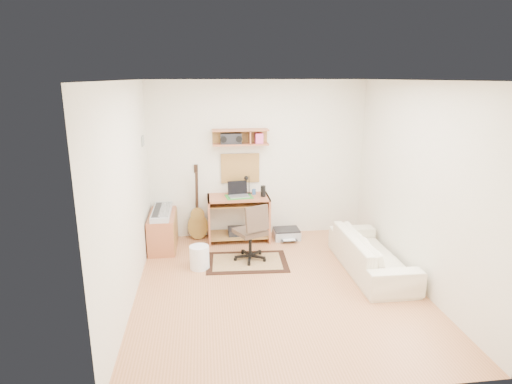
{
  "coord_description": "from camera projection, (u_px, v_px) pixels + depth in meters",
  "views": [
    {
      "loc": [
        -0.9,
        -4.99,
        2.64
      ],
      "look_at": [
        -0.15,
        1.05,
        1.0
      ],
      "focal_mm": 30.1,
      "sensor_mm": 36.0,
      "label": 1
    }
  ],
  "objects": [
    {
      "name": "printer",
      "position": [
        286.0,
        234.0,
        7.22
      ],
      "size": [
        0.44,
        0.34,
        0.16
      ],
      "primitive_type": "cube",
      "rotation": [
        0.0,
        0.0,
        0.02
      ],
      "color": "#A5A8AA",
      "rests_on": "floor"
    },
    {
      "name": "sofa",
      "position": [
        372.0,
        247.0,
        5.95
      ],
      "size": [
        0.52,
        1.79,
        0.7
      ],
      "primitive_type": "imported",
      "rotation": [
        0.0,
        0.0,
        1.57
      ],
      "color": "beige",
      "rests_on": "floor"
    },
    {
      "name": "cabinet",
      "position": [
        163.0,
        231.0,
        6.8
      ],
      "size": [
        0.4,
        0.9,
        0.55
      ],
      "primitive_type": "cube",
      "color": "#B3643F",
      "rests_on": "floor"
    },
    {
      "name": "pencil_cup",
      "position": [
        254.0,
        192.0,
        7.11
      ],
      "size": [
        0.06,
        0.06,
        0.09
      ],
      "primitive_type": "cylinder",
      "color": "#2F568E",
      "rests_on": "desk"
    },
    {
      "name": "ceiling",
      "position": [
        280.0,
        80.0,
        4.9
      ],
      "size": [
        3.6,
        4.0,
        0.01
      ],
      "primitive_type": "cube",
      "color": "white",
      "rests_on": "ground"
    },
    {
      "name": "desk_lamp",
      "position": [
        249.0,
        185.0,
        7.11
      ],
      "size": [
        0.11,
        0.11,
        0.32
      ],
      "primitive_type": null,
      "color": "black",
      "rests_on": "desk"
    },
    {
      "name": "laptop",
      "position": [
        239.0,
        190.0,
        6.94
      ],
      "size": [
        0.36,
        0.36,
        0.25
      ],
      "primitive_type": null,
      "rotation": [
        0.0,
        0.0,
        0.12
      ],
      "color": "silver",
      "rests_on": "desk"
    },
    {
      "name": "boombox",
      "position": [
        231.0,
        139.0,
        6.88
      ],
      "size": [
        0.33,
        0.15,
        0.17
      ],
      "primitive_type": "cube",
      "color": "black",
      "rests_on": "wall_shelf"
    },
    {
      "name": "desk",
      "position": [
        239.0,
        218.0,
        7.09
      ],
      "size": [
        1.0,
        0.55,
        0.75
      ],
      "primitive_type": null,
      "color": "#B3643F",
      "rests_on": "floor"
    },
    {
      "name": "speaker",
      "position": [
        263.0,
        191.0,
        6.97
      ],
      "size": [
        0.08,
        0.08,
        0.18
      ],
      "primitive_type": "cylinder",
      "color": "black",
      "rests_on": "desk"
    },
    {
      "name": "back_wall",
      "position": [
        258.0,
        160.0,
        7.16
      ],
      "size": [
        3.6,
        0.01,
        2.6
      ],
      "primitive_type": "cube",
      "color": "silver",
      "rests_on": "ground"
    },
    {
      "name": "cork_board",
      "position": [
        240.0,
        168.0,
        7.13
      ],
      "size": [
        0.64,
        0.03,
        0.49
      ],
      "primitive_type": "cube",
      "color": "#A77753",
      "rests_on": "back_wall"
    },
    {
      "name": "music_keyboard",
      "position": [
        162.0,
        212.0,
        6.72
      ],
      "size": [
        0.28,
        0.89,
        0.08
      ],
      "primitive_type": "cube",
      "color": "#B2B5BA",
      "rests_on": "cabinet"
    },
    {
      "name": "rug",
      "position": [
        247.0,
        262.0,
        6.3
      ],
      "size": [
        1.22,
        0.84,
        0.02
      ],
      "primitive_type": "cube",
      "rotation": [
        0.0,
        0.0,
        -0.05
      ],
      "color": "tan",
      "rests_on": "floor"
    },
    {
      "name": "wall_photo",
      "position": [
        143.0,
        141.0,
        6.35
      ],
      "size": [
        0.02,
        0.2,
        0.15
      ],
      "primitive_type": "cube",
      "color": "#4C8CBF",
      "rests_on": "left_wall"
    },
    {
      "name": "floor",
      "position": [
        277.0,
        287.0,
        5.58
      ],
      "size": [
        3.6,
        4.0,
        0.01
      ],
      "primitive_type": "cube",
      "color": "tan",
      "rests_on": "ground"
    },
    {
      "name": "left_wall",
      "position": [
        127.0,
        195.0,
        5.02
      ],
      "size": [
        0.01,
        4.0,
        2.6
      ],
      "primitive_type": "cube",
      "color": "silver",
      "rests_on": "ground"
    },
    {
      "name": "task_chair",
      "position": [
        250.0,
        232.0,
        6.28
      ],
      "size": [
        0.6,
        0.6,
        0.89
      ],
      "primitive_type": null,
      "rotation": [
        0.0,
        0.0,
        0.43
      ],
      "color": "#3D2F24",
      "rests_on": "floor"
    },
    {
      "name": "right_wall",
      "position": [
        418.0,
        186.0,
        5.45
      ],
      "size": [
        0.01,
        4.0,
        2.6
      ],
      "primitive_type": "cube",
      "color": "silver",
      "rests_on": "ground"
    },
    {
      "name": "wall_shelf",
      "position": [
        240.0,
        137.0,
        6.9
      ],
      "size": [
        0.9,
        0.25,
        0.26
      ],
      "primitive_type": "cube",
      "color": "#B3643F",
      "rests_on": "back_wall"
    },
    {
      "name": "waste_basket",
      "position": [
        199.0,
        257.0,
        6.07
      ],
      "size": [
        0.37,
        0.37,
        0.33
      ],
      "primitive_type": "cylinder",
      "rotation": [
        0.0,
        0.0,
        0.42
      ],
      "color": "white",
      "rests_on": "floor"
    },
    {
      "name": "guitar",
      "position": [
        197.0,
        203.0,
        7.07
      ],
      "size": [
        0.36,
        0.25,
        1.26
      ],
      "primitive_type": null,
      "rotation": [
        0.0,
        0.0,
        0.12
      ],
      "color": "olive",
      "rests_on": "floor"
    }
  ]
}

